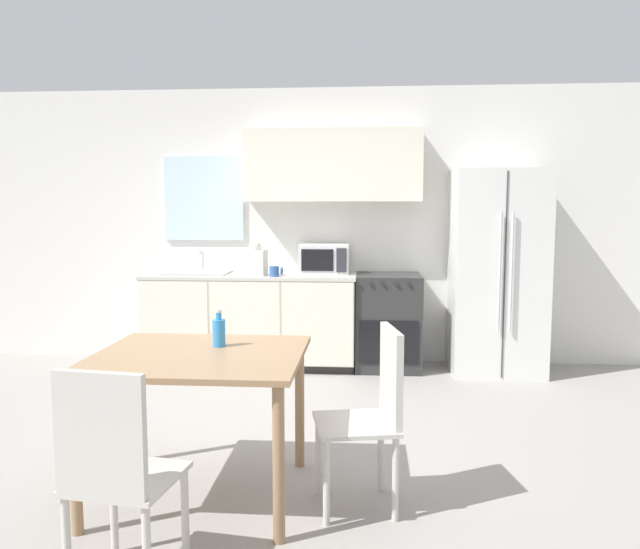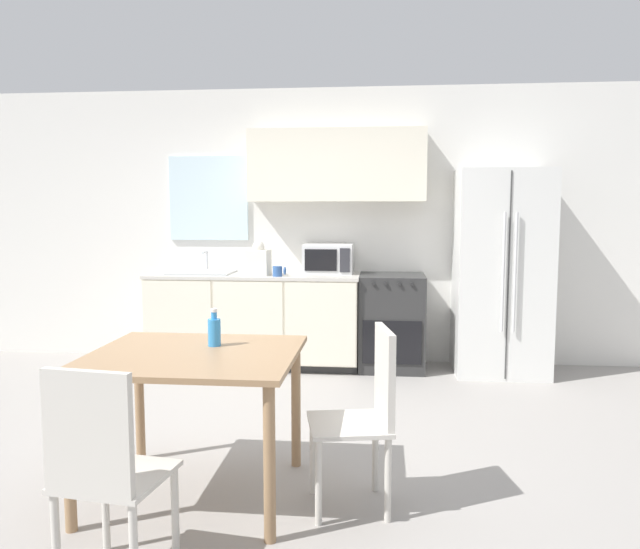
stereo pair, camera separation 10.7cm
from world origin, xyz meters
TOP-DOWN VIEW (x-y plane):
  - ground_plane at (0.00, 0.00)m, footprint 12.00×12.00m
  - wall_back at (0.05, 2.27)m, footprint 12.00×0.38m
  - kitchen_counter at (-0.40, 1.96)m, footprint 2.04×0.64m
  - oven_range at (0.92, 1.98)m, footprint 0.61×0.61m
  - refrigerator at (1.92, 1.93)m, footprint 0.83×0.71m
  - kitchen_sink at (-0.92, 1.97)m, footprint 0.61×0.46m
  - microwave at (0.31, 2.07)m, footprint 0.47×0.34m
  - coffee_mug at (-0.13, 1.76)m, footprint 0.12×0.09m
  - grocery_bag_0 at (-0.33, 1.85)m, footprint 0.22×0.19m
  - dining_table at (-0.15, -0.80)m, footprint 1.08×0.98m
  - dining_chair_near at (-0.25, -1.66)m, footprint 0.45×0.45m
  - dining_chair_side at (0.77, -0.83)m, footprint 0.47×0.47m
  - drink_bottle at (-0.08, -0.63)m, footprint 0.07×0.07m

SIDE VIEW (x-z plane):
  - ground_plane at x=0.00m, z-range 0.00..0.00m
  - oven_range at x=0.92m, z-range 0.00..0.90m
  - kitchen_counter at x=-0.40m, z-range 0.00..0.90m
  - dining_chair_near at x=-0.25m, z-range 0.07..1.00m
  - dining_chair_side at x=0.77m, z-range 0.07..1.00m
  - dining_table at x=-0.15m, z-range 0.29..1.06m
  - drink_bottle at x=-0.08m, z-range 0.76..0.96m
  - kitchen_sink at x=-0.92m, z-range 0.81..1.02m
  - refrigerator at x=1.92m, z-range 0.00..1.88m
  - coffee_mug at x=-0.13m, z-range 0.90..1.00m
  - grocery_bag_0 at x=-0.33m, z-range 0.88..1.20m
  - microwave at x=0.31m, z-range 0.90..1.18m
  - wall_back at x=0.05m, z-range 0.10..2.80m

